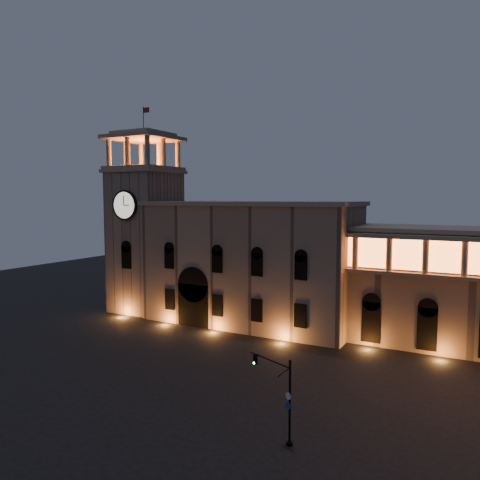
{
  "coord_description": "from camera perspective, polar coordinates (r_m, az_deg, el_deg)",
  "views": [
    {
      "loc": [
        28.42,
        -37.66,
        17.97
      ],
      "look_at": [
        -0.53,
        16.0,
        12.58
      ],
      "focal_mm": 35.0,
      "sensor_mm": 36.0,
      "label": 1
    }
  ],
  "objects": [
    {
      "name": "clock_tower",
      "position": [
        76.56,
        -11.47,
        0.85
      ],
      "size": [
        9.8,
        9.8,
        32.4
      ],
      "color": "#90745E",
      "rests_on": "ground"
    },
    {
      "name": "government_building",
      "position": [
        67.57,
        1.23,
        -2.77
      ],
      "size": [
        30.8,
        12.8,
        17.6
      ],
      "color": "#90745E",
      "rests_on": "ground"
    },
    {
      "name": "traffic_light",
      "position": [
        36.52,
        5.18,
        -18.51
      ],
      "size": [
        4.34,
        2.1,
        6.45
      ],
      "rotation": [
        0.0,
        0.0,
        -0.42
      ],
      "color": "black",
      "rests_on": "ground"
    },
    {
      "name": "ground",
      "position": [
        50.49,
        -8.44,
        -15.86
      ],
      "size": [
        160.0,
        160.0,
        0.0
      ],
      "primitive_type": "plane",
      "color": "black",
      "rests_on": "ground"
    }
  ]
}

